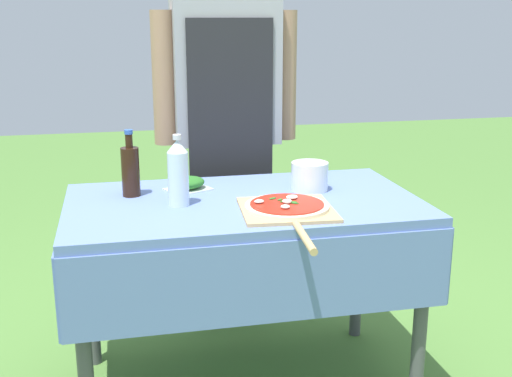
{
  "coord_description": "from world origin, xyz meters",
  "views": [
    {
      "loc": [
        -0.44,
        -2.23,
        1.43
      ],
      "look_at": [
        0.05,
        0.0,
        0.81
      ],
      "focal_mm": 45.0,
      "sensor_mm": 36.0,
      "label": 1
    }
  ],
  "objects": [
    {
      "name": "oil_bottle",
      "position": [
        -0.4,
        0.14,
        0.87
      ],
      "size": [
        0.07,
        0.07,
        0.25
      ],
      "color": "black",
      "rests_on": "prep_table"
    },
    {
      "name": "water_bottle",
      "position": [
        -0.24,
        -0.02,
        0.89
      ],
      "size": [
        0.07,
        0.07,
        0.26
      ],
      "color": "silver",
      "rests_on": "prep_table"
    },
    {
      "name": "prep_table",
      "position": [
        0.0,
        0.0,
        0.67
      ],
      "size": [
        1.31,
        0.75,
        0.77
      ],
      "color": "#607AB7",
      "rests_on": "ground"
    },
    {
      "name": "pizza_on_peel",
      "position": [
        0.12,
        -0.19,
        0.79
      ],
      "size": [
        0.34,
        0.59,
        0.05
      ],
      "rotation": [
        0.0,
        0.0,
        -0.08
      ],
      "color": "tan",
      "rests_on": "prep_table"
    },
    {
      "name": "person_cook",
      "position": [
        0.05,
        0.62,
        1.03
      ],
      "size": [
        0.65,
        0.22,
        1.74
      ],
      "rotation": [
        0.0,
        0.0,
        3.15
      ],
      "color": "#333D56",
      "rests_on": "ground"
    },
    {
      "name": "mixing_tub",
      "position": [
        0.28,
        0.07,
        0.83
      ],
      "size": [
        0.14,
        0.14,
        0.11
      ],
      "primitive_type": "cylinder",
      "color": "silver",
      "rests_on": "prep_table"
    },
    {
      "name": "herb_container",
      "position": [
        -0.18,
        0.18,
        0.8
      ],
      "size": [
        0.2,
        0.18,
        0.05
      ],
      "rotation": [
        0.0,
        0.0,
        0.45
      ],
      "color": "silver",
      "rests_on": "prep_table"
    }
  ]
}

